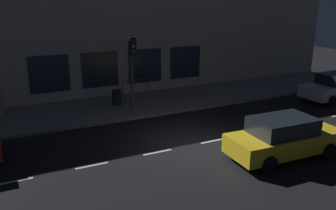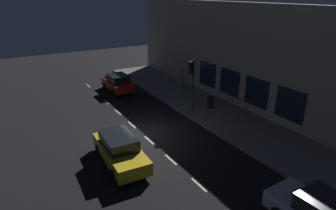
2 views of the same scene
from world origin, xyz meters
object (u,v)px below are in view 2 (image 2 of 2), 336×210
traffic_light (192,79)px  pedestrian_0 (181,78)px  parked_car_2 (118,83)px  parked_car_0 (120,150)px  trash_bin (210,102)px

traffic_light → pedestrian_0: size_ratio=2.37×
traffic_light → parked_car_2: size_ratio=1.04×
traffic_light → pedestrian_0: traffic_light is taller
parked_car_0 → trash_bin: parked_car_0 is taller
parked_car_2 → pedestrian_0: (5.52, -1.99, 0.14)m
trash_bin → traffic_light: bearing=-173.4°
parked_car_0 → parked_car_2: (4.37, 11.43, -0.00)m
pedestrian_0 → parked_car_2: bearing=25.5°
traffic_light → parked_car_0: bearing=-153.6°
traffic_light → trash_bin: bearing=6.6°
parked_car_2 → trash_bin: size_ratio=4.56×
traffic_light → trash_bin: 3.00m
parked_car_2 → pedestrian_0: 5.87m
parked_car_2 → parked_car_0: bearing=-111.6°
parked_car_2 → pedestrian_0: size_ratio=2.27×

